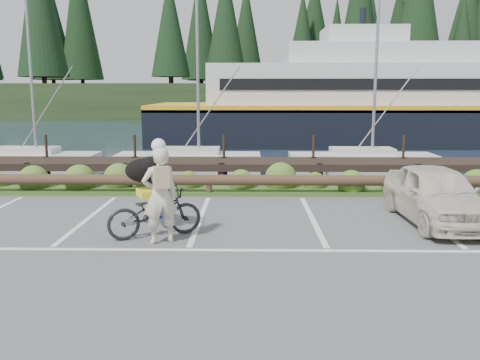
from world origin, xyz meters
TOP-DOWN VIEW (x-y plane):
  - ground at (0.00, 0.00)m, footprint 72.00×72.00m
  - harbor_backdrop at (0.39, 78.47)m, footprint 170.00×160.00m
  - vegetation_strip at (0.00, 5.30)m, footprint 34.00×1.60m
  - log_rail at (0.00, 4.60)m, footprint 32.00×0.30m
  - bicycle at (-0.77, 0.48)m, footprint 2.03×1.41m
  - cyclist at (-0.59, 0.07)m, footprint 0.81×0.70m
  - dog at (-1.03, 1.04)m, footprint 0.79×1.02m
  - parked_car at (5.32, 1.73)m, footprint 1.64×3.85m

SIDE VIEW (x-z plane):
  - harbor_backdrop at x=0.39m, z-range -15.00..15.00m
  - ground at x=0.00m, z-range 0.00..0.00m
  - log_rail at x=0.00m, z-range -0.30..0.30m
  - vegetation_strip at x=0.00m, z-range 0.00..0.10m
  - bicycle at x=-0.77m, z-range 0.00..1.01m
  - parked_car at x=5.32m, z-range 0.00..1.30m
  - cyclist at x=-0.59m, z-range 0.00..1.89m
  - dog at x=-1.03m, z-range 1.01..1.54m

